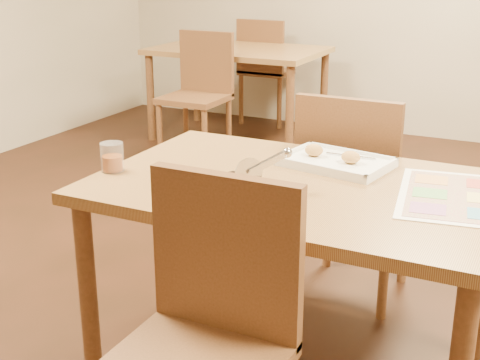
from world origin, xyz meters
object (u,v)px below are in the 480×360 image
at_px(dining_table, 298,207).
at_px(plate, 240,193).
at_px(menu, 457,196).
at_px(chair_far, 352,175).
at_px(glass_tumbler, 112,159).
at_px(bg_chair_near, 201,80).
at_px(pizza_cutter, 261,166).
at_px(bg_chair_far, 264,59).
at_px(chair_near, 210,310).
at_px(appetizer_tray, 335,162).
at_px(pizza, 238,187).
at_px(bg_table, 238,59).

height_order(dining_table, plate, plate).
bearing_deg(menu, chair_far, 132.91).
bearing_deg(glass_tumbler, chair_far, 51.35).
bearing_deg(bg_chair_near, glass_tumbler, -67.26).
bearing_deg(pizza_cutter, bg_chair_far, 64.69).
height_order(pizza_cutter, glass_tumbler, pizza_cutter).
bearing_deg(chair_near, dining_table, 90.00).
distance_m(chair_near, pizza_cutter, 0.52).
bearing_deg(bg_chair_near, menu, -45.45).
xyz_separation_m(chair_near, chair_far, (-0.00, 1.20, 0.00)).
height_order(plate, appetizer_tray, appetizer_tray).
distance_m(pizza, menu, 0.66).
bearing_deg(appetizer_tray, bg_chair_far, 118.17).
relative_size(chair_far, bg_chair_near, 1.00).
bearing_deg(chair_far, chair_near, 90.00).
xyz_separation_m(dining_table, plate, (-0.12, -0.19, 0.09)).
bearing_deg(menu, chair_near, -124.94).
distance_m(chair_near, plate, 0.46).
bearing_deg(pizza_cutter, chair_near, -130.99).
bearing_deg(glass_tumbler, bg_chair_far, 105.94).
height_order(dining_table, glass_tumbler, glass_tumbler).
height_order(dining_table, pizza, pizza).
height_order(bg_table, bg_chair_far, bg_chair_far).
height_order(bg_chair_near, plate, bg_chair_near).
distance_m(bg_chair_far, pizza, 3.79).
height_order(bg_table, pizza_cutter, pizza_cutter).
height_order(chair_near, bg_table, chair_near).
bearing_deg(menu, bg_chair_near, 134.55).
bearing_deg(bg_chair_near, bg_table, 90.00).
bearing_deg(bg_chair_near, chair_far, -44.94).
bearing_deg(bg_table, menu, -52.54).
relative_size(bg_chair_far, plate, 1.85).
xyz_separation_m(dining_table, bg_table, (-1.60, 2.80, 0.00)).
height_order(chair_near, glass_tumbler, chair_near).
distance_m(chair_near, glass_tumbler, 0.78).
distance_m(chair_far, pizza_cutter, 0.79).
height_order(pizza, pizza_cutter, pizza_cutter).
distance_m(dining_table, chair_far, 0.61).
relative_size(bg_chair_far, appetizer_tray, 1.19).
height_order(bg_chair_near, pizza_cutter, bg_chair_near).
relative_size(bg_table, pizza_cutter, 9.23).
height_order(chair_far, bg_chair_far, same).
height_order(bg_table, bg_chair_near, bg_chair_near).
distance_m(bg_table, menu, 3.42).
bearing_deg(bg_chair_near, bg_chair_far, 90.00).
relative_size(chair_near, pizza_cutter, 3.34).
distance_m(pizza, appetizer_tray, 0.45).
bearing_deg(dining_table, appetizer_tray, 77.85).
bearing_deg(plate, glass_tumbler, 176.71).
bearing_deg(bg_chair_far, bg_table, 90.00).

